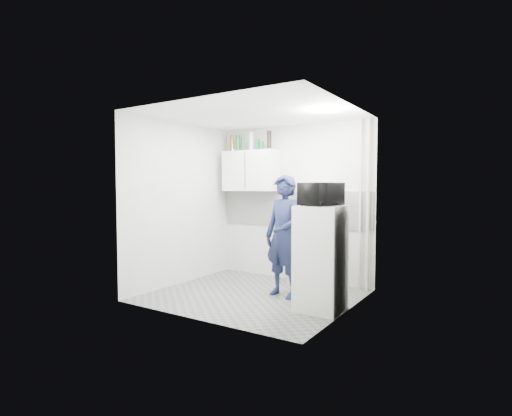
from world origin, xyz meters
The scene contains 24 objects.
floor centered at (0.00, 0.00, 0.00)m, with size 2.80×2.80×0.00m, color #64665B.
ceiling centered at (0.00, 0.00, 2.60)m, with size 2.80×2.80×0.00m, color white.
wall_back centered at (0.00, 1.25, 1.30)m, with size 2.80×2.80×0.00m, color silver.
wall_left centered at (-1.40, 0.00, 1.30)m, with size 2.60×2.60×0.00m, color silver.
wall_right centered at (1.40, 0.00, 1.30)m, with size 2.60×2.60×0.00m, color silver.
person centered at (0.40, 0.20, 0.87)m, with size 0.63×0.42×1.74m, color #181E3E.
stove centered at (0.41, 1.00, 0.42)m, with size 0.52×0.52×0.83m, color #BFB6A0.
fridge centered at (1.10, -0.13, 0.67)m, with size 0.55×0.55×1.33m, color white.
stove_top centered at (0.41, 1.00, 0.85)m, with size 0.50×0.50×0.03m, color black.
saucepan centered at (0.38, 0.98, 0.92)m, with size 0.18×0.18×0.10m, color silver.
microwave centered at (1.10, -0.13, 1.48)m, with size 0.36×0.53×0.29m, color black.
bottle_a centered at (-1.15, 1.07, 2.35)m, with size 0.07×0.07×0.31m, color brown.
bottle_b centered at (-1.02, 1.07, 2.35)m, with size 0.08×0.08×0.30m, color #144C1E.
bottle_c centered at (-0.92, 1.07, 2.32)m, with size 0.06×0.06×0.25m, color #144C1E.
bottle_d centered at (-0.73, 1.07, 2.36)m, with size 0.07×0.07×0.32m, color #B2B7BC.
canister_a centered at (-0.61, 1.07, 2.30)m, with size 0.08×0.08×0.19m, color #144C1E.
canister_b centered at (-0.53, 1.07, 2.28)m, with size 0.08×0.08×0.15m, color #144C1E.
bottle_e centered at (-0.37, 1.07, 2.36)m, with size 0.08×0.08×0.32m, color black.
upper_cabinet centered at (-0.75, 1.07, 1.85)m, with size 1.00×0.35×0.70m, color white.
range_hood centered at (0.45, 1.00, 1.57)m, with size 0.60×0.50×0.14m, color #BFB6A0.
backsplash centered at (0.00, 1.24, 1.20)m, with size 2.74×0.03×0.60m, color white.
pipe_a centered at (1.30, 1.17, 1.30)m, with size 0.05×0.05×2.60m, color #BFB6A0.
pipe_b centered at (1.18, 1.17, 1.30)m, with size 0.04×0.04×2.60m, color #BFB6A0.
ceiling_spot_fixture centered at (1.00, 0.20, 2.57)m, with size 0.10×0.10×0.02m, color white.
Camera 1 is at (3.11, -4.78, 1.57)m, focal length 28.00 mm.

